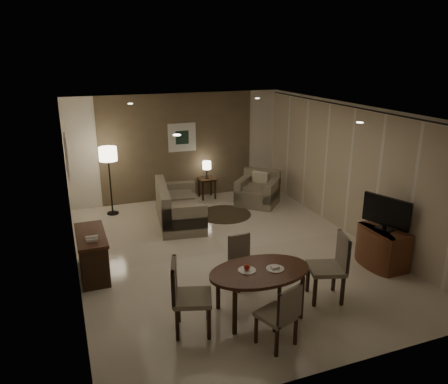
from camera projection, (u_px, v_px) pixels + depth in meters
name	position (u px, v px, depth m)	size (l,w,h in m)	color
room_shell	(220.00, 179.00, 8.37)	(5.50, 7.00, 2.70)	beige
taupe_accent	(178.00, 147.00, 11.11)	(3.96, 0.03, 2.70)	brown
curtain_wall	(350.00, 173.00, 8.93)	(0.08, 6.70, 2.58)	beige
curtain_rod	(356.00, 107.00, 8.52)	(0.03, 0.03, 6.80)	black
art_back_frame	(182.00, 137.00, 11.05)	(0.72, 0.03, 0.72)	silver
art_back_canvas	(182.00, 137.00, 11.03)	(0.34, 0.01, 0.34)	#192D21
art_left_frame	(66.00, 156.00, 8.01)	(0.03, 0.60, 0.80)	silver
art_left_canvas	(67.00, 156.00, 8.01)	(0.01, 0.46, 0.64)	gray
downlight_nl	(177.00, 135.00, 5.53)	(0.10, 0.10, 0.01)	white
downlight_nr	(360.00, 123.00, 6.47)	(0.10, 0.10, 0.01)	white
downlight_fl	(130.00, 104.00, 8.73)	(0.10, 0.10, 0.01)	white
downlight_fr	(257.00, 98.00, 9.67)	(0.10, 0.10, 0.01)	white
console_desk	(93.00, 254.00, 7.48)	(0.48, 1.20, 0.75)	#4D2519
telephone	(92.00, 238.00, 7.08)	(0.20, 0.14, 0.09)	white
tv_cabinet	(383.00, 247.00, 7.80)	(0.48, 0.90, 0.70)	brown
flat_tv	(386.00, 212.00, 7.59)	(0.06, 0.88, 0.60)	black
dining_table	(259.00, 292.00, 6.36)	(1.51, 0.94, 0.71)	#4D2519
chair_near	(276.00, 314.00, 5.65)	(0.44, 0.44, 0.91)	gray
chair_far	(244.00, 263.00, 7.09)	(0.40, 0.40, 0.84)	gray
chair_left	(193.00, 297.00, 5.91)	(0.51, 0.51, 1.05)	gray
chair_right	(326.00, 268.00, 6.69)	(0.51, 0.51, 1.06)	gray
plate_a	(247.00, 270.00, 6.23)	(0.26, 0.26, 0.02)	white
plate_b	(275.00, 269.00, 6.28)	(0.26, 0.26, 0.02)	white
fruit_apple	(247.00, 267.00, 6.21)	(0.09, 0.09, 0.09)	red
napkin	(275.00, 267.00, 6.27)	(0.12, 0.08, 0.03)	white
round_rug	(225.00, 214.00, 10.33)	(1.24, 1.24, 0.01)	#423925
sofa	(180.00, 204.00, 9.73)	(0.94, 1.87, 0.88)	gray
armchair	(258.00, 189.00, 10.87)	(0.94, 0.88, 0.83)	gray
side_table	(207.00, 188.00, 11.40)	(0.42, 0.42, 0.54)	black
table_lamp	(207.00, 169.00, 11.24)	(0.22, 0.22, 0.50)	#FFEAC1
floor_lamp	(110.00, 181.00, 10.13)	(0.41, 0.41, 1.61)	#FFE5B7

